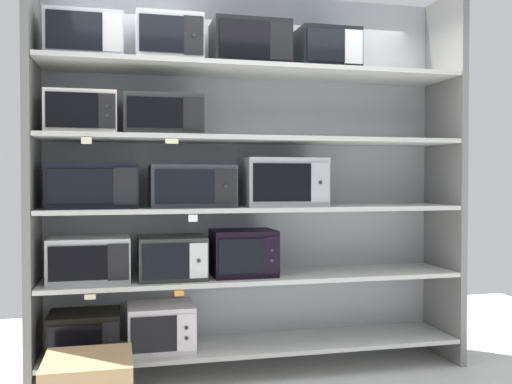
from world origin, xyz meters
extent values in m
cube|color=#9EA3A8|center=(0.00, 0.28, 1.35)|extent=(3.07, 0.04, 2.70)
cube|color=slate|center=(-1.46, 0.00, 1.35)|extent=(0.05, 0.52, 2.70)
cube|color=slate|center=(1.46, 0.00, 1.35)|extent=(0.05, 0.52, 2.70)
cube|color=beige|center=(0.00, 0.00, 0.18)|extent=(2.87, 0.52, 0.03)
cube|color=black|center=(-1.15, 0.00, 0.34)|extent=(0.45, 0.35, 0.28)
cube|color=black|center=(-1.19, -0.18, 0.34)|extent=(0.32, 0.01, 0.20)
cube|color=black|center=(-0.98, -0.18, 0.34)|extent=(0.10, 0.01, 0.22)
cylinder|color=#262628|center=(-0.98, -0.19, 0.34)|extent=(0.02, 0.01, 0.02)
cube|color=silver|center=(-0.66, 0.00, 0.35)|extent=(0.44, 0.36, 0.30)
cube|color=black|center=(-0.71, -0.19, 0.35)|extent=(0.29, 0.01, 0.23)
cube|color=silver|center=(-0.51, -0.18, 0.35)|extent=(0.12, 0.01, 0.24)
cylinder|color=#262628|center=(-0.51, -0.19, 0.32)|extent=(0.02, 0.01, 0.02)
cylinder|color=#262628|center=(-0.51, -0.19, 0.38)|extent=(0.02, 0.01, 0.02)
cube|color=beige|center=(0.00, 0.00, 0.66)|extent=(2.87, 0.52, 0.03)
cube|color=#B3B9BA|center=(-1.11, 0.00, 0.82)|extent=(0.52, 0.33, 0.29)
cube|color=black|center=(-1.17, -0.17, 0.82)|extent=(0.36, 0.01, 0.22)
cube|color=black|center=(-0.93, -0.17, 0.82)|extent=(0.13, 0.01, 0.23)
cube|color=#30332E|center=(-0.58, 0.00, 0.82)|extent=(0.44, 0.39, 0.28)
cube|color=black|center=(-0.64, -0.20, 0.82)|extent=(0.30, 0.01, 0.23)
cube|color=silver|center=(-0.43, -0.20, 0.82)|extent=(0.12, 0.01, 0.23)
cylinder|color=#262628|center=(-0.43, -0.21, 0.82)|extent=(0.02, 0.01, 0.02)
cube|color=black|center=(-0.09, 0.00, 0.83)|extent=(0.43, 0.34, 0.31)
cube|color=black|center=(-0.14, -0.18, 0.83)|extent=(0.31, 0.01, 0.23)
cube|color=black|center=(0.07, -0.18, 0.83)|extent=(0.10, 0.01, 0.25)
cylinder|color=#262628|center=(0.07, -0.19, 0.80)|extent=(0.02, 0.01, 0.02)
cylinder|color=#262628|center=(0.07, -0.19, 0.87)|extent=(0.02, 0.01, 0.02)
cube|color=beige|center=(-1.10, -0.26, 0.63)|extent=(0.07, 0.00, 0.03)
cube|color=orange|center=(-0.56, -0.26, 0.62)|extent=(0.06, 0.00, 0.04)
cube|color=beige|center=(0.00, 0.00, 1.14)|extent=(2.87, 0.52, 0.03)
cube|color=black|center=(-1.09, 0.00, 1.30)|extent=(0.57, 0.35, 0.29)
cube|color=black|center=(-1.15, -0.18, 1.30)|extent=(0.39, 0.01, 0.21)
cube|color=black|center=(-0.89, -0.18, 1.30)|extent=(0.15, 0.01, 0.23)
cube|color=#2E3039|center=(-0.45, 0.00, 1.29)|extent=(0.56, 0.39, 0.28)
cube|color=black|center=(-0.51, -0.20, 1.29)|extent=(0.38, 0.01, 0.22)
cube|color=black|center=(-0.25, -0.20, 1.29)|extent=(0.15, 0.01, 0.23)
cylinder|color=#262628|center=(-0.25, -0.21, 1.29)|extent=(0.02, 0.01, 0.02)
cube|color=#9D9EA5|center=(0.19, 0.00, 1.32)|extent=(0.56, 0.42, 0.33)
cube|color=black|center=(0.13, -0.21, 1.32)|extent=(0.40, 0.01, 0.25)
cube|color=#9D9EA5|center=(0.39, -0.21, 1.32)|extent=(0.13, 0.01, 0.27)
cylinder|color=#262628|center=(0.39, -0.22, 1.32)|extent=(0.02, 0.01, 0.02)
cube|color=white|center=(-0.47, -0.26, 1.10)|extent=(0.06, 0.00, 0.04)
cube|color=beige|center=(0.00, 0.00, 1.62)|extent=(2.87, 0.52, 0.03)
cube|color=silver|center=(-1.15, 0.00, 1.76)|extent=(0.44, 0.40, 0.27)
cube|color=black|center=(-1.20, -0.21, 1.76)|extent=(0.31, 0.01, 0.22)
cube|color=black|center=(-0.99, -0.21, 1.76)|extent=(0.10, 0.01, 0.21)
cylinder|color=#262628|center=(-0.99, -0.21, 1.73)|extent=(0.02, 0.01, 0.02)
cylinder|color=#262628|center=(-0.99, -0.21, 1.79)|extent=(0.02, 0.01, 0.02)
cube|color=#2B302D|center=(-0.64, 0.00, 1.76)|extent=(0.51, 0.42, 0.26)
cube|color=black|center=(-0.70, -0.21, 1.76)|extent=(0.35, 0.01, 0.19)
cube|color=black|center=(-0.46, -0.21, 1.76)|extent=(0.13, 0.01, 0.21)
cube|color=beige|center=(-1.11, -0.26, 1.57)|extent=(0.06, 0.00, 0.04)
cube|color=beige|center=(-0.60, -0.26, 1.58)|extent=(0.08, 0.00, 0.03)
cube|color=beige|center=(0.00, 0.00, 2.09)|extent=(2.87, 0.52, 0.03)
cube|color=#B3B7C0|center=(-1.13, 0.00, 2.25)|extent=(0.48, 0.35, 0.29)
cube|color=black|center=(-1.19, -0.18, 2.25)|extent=(0.33, 0.01, 0.24)
cube|color=silver|center=(-0.96, -0.18, 2.25)|extent=(0.12, 0.01, 0.23)
cube|color=silver|center=(-0.60, 0.00, 2.26)|extent=(0.43, 0.38, 0.31)
cube|color=black|center=(-0.66, -0.19, 2.26)|extent=(0.28, 0.01, 0.23)
cube|color=black|center=(-0.46, -0.19, 2.26)|extent=(0.13, 0.01, 0.25)
cylinder|color=#262628|center=(-0.46, -0.20, 2.26)|extent=(0.02, 0.01, 0.02)
cube|color=black|center=(-0.04, 0.00, 2.26)|extent=(0.52, 0.34, 0.31)
cube|color=black|center=(-0.12, -0.17, 2.26)|extent=(0.34, 0.01, 0.25)
cube|color=black|center=(0.13, -0.17, 2.26)|extent=(0.15, 0.01, 0.25)
cube|color=black|center=(0.51, 0.00, 2.25)|extent=(0.43, 0.34, 0.29)
cube|color=black|center=(0.45, -0.18, 2.25)|extent=(0.27, 0.01, 0.22)
cube|color=silver|center=(0.65, -0.18, 2.25)|extent=(0.13, 0.01, 0.23)
camera|label=1|loc=(-0.91, -3.86, 1.34)|focal=40.14mm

